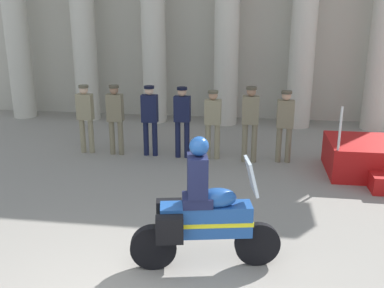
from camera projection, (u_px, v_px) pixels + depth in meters
The scene contains 8 objects.
officer_in_row_0 at pixel (85, 113), 10.85m from camera, with size 0.38×0.24×1.70m.
officer_in_row_1 at pixel (115, 114), 10.72m from camera, with size 0.38×0.24×1.72m.
officer_in_row_2 at pixel (150, 115), 10.64m from camera, with size 0.38×0.24×1.72m.
officer_in_row_3 at pixel (182, 117), 10.49m from camera, with size 0.38×0.24×1.72m.
officer_in_row_4 at pixel (213, 119), 10.42m from camera, with size 0.38×0.24×1.65m.
officer_in_row_5 at pixel (250, 118), 10.17m from camera, with size 0.38×0.24×1.78m.
officer_in_row_6 at pixel (285, 121), 10.17m from camera, with size 0.38×0.24×1.69m.
motorcycle_with_rider at pixel (201, 215), 6.02m from camera, with size 2.07×0.81×1.90m.
Camera 1 is at (1.23, -3.95, 3.49)m, focal length 41.53 mm.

